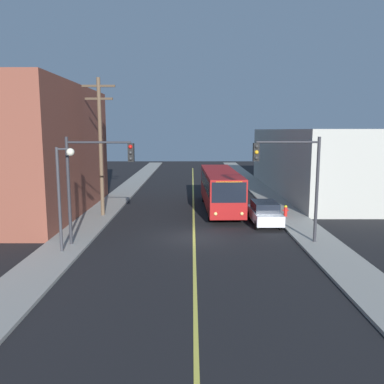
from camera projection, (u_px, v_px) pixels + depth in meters
ground_plane at (192, 237)px, 24.49m from camera, size 120.00×120.00×0.00m
sidewalk_left at (108, 206)px, 34.32m from camera, size 2.50×90.00×0.15m
sidewalk_right at (276, 205)px, 34.38m from camera, size 2.50×90.00×0.15m
lane_stripe_center at (192, 197)px, 39.31m from camera, size 0.16×60.00×0.01m
building_left_brick at (17, 151)px, 30.70m from camera, size 10.00×16.84×9.89m
building_right_warehouse at (328, 161)px, 42.19m from camera, size 12.00×26.67×6.59m
city_bus at (219, 188)px, 32.83m from camera, size 2.88×12.21×3.20m
parked_car_white at (263, 213)px, 27.68m from camera, size 1.88×4.43×1.62m
utility_pole_near at (99, 141)px, 29.35m from camera, size 2.40×0.28×10.10m
traffic_signal_left_corner at (94, 171)px, 21.87m from camera, size 3.75×0.48×6.00m
traffic_signal_right_corner at (289, 170)px, 22.41m from camera, size 3.75×0.48×6.00m
street_lamp_left at (61, 184)px, 20.64m from camera, size 0.98×0.40×5.50m
fire_hydrant at (284, 210)px, 29.73m from camera, size 0.44×0.26×0.84m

